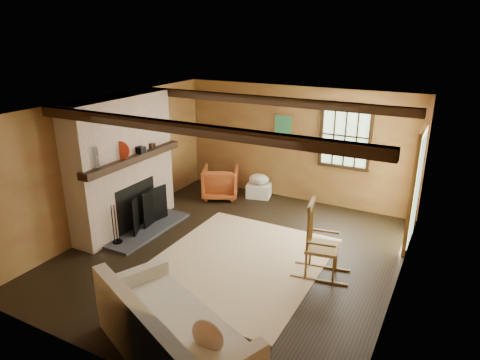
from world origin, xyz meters
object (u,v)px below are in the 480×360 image
Objects in this scene: laundry_basket at (259,190)px; armchair at (220,182)px; rocking_chair at (320,245)px; sofa at (170,337)px; fireplace at (124,170)px.

laundry_basket is 0.67× the size of armchair.
rocking_chair is 0.51× the size of sofa.
armchair is at bearing 69.01° from fireplace.
fireplace is at bearing 162.46° from sofa.
rocking_chair is at bearing 1.05° from fireplace.
fireplace is at bearing -121.75° from laundry_basket.
laundry_basket is (-2.13, 2.38, -0.34)m from rocking_chair.
sofa is at bearing 89.30° from armchair.
sofa is 4.87m from armchair.
fireplace is at bearing 44.38° from armchair.
armchair is (-2.86, 1.98, -0.15)m from rocking_chair.
laundry_basket is 0.86m from armchair.
rocking_chair is 2.33× the size of laundry_basket.
sofa reaches higher than laundry_basket.
rocking_chair reaches higher than sofa.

